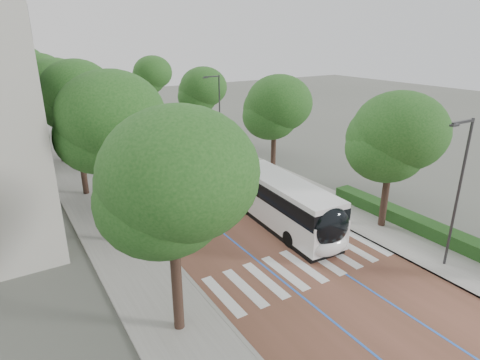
# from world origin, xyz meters

# --- Properties ---
(ground) EXTENTS (160.00, 160.00, 0.00)m
(ground) POSITION_xyz_m (0.00, 0.00, 0.00)
(ground) COLOR #51544C
(ground) RESTS_ON ground
(road) EXTENTS (11.00, 140.00, 0.02)m
(road) POSITION_xyz_m (0.00, 40.00, 0.01)
(road) COLOR brown
(road) RESTS_ON ground
(sidewalk_left) EXTENTS (4.00, 140.00, 0.12)m
(sidewalk_left) POSITION_xyz_m (-7.50, 40.00, 0.06)
(sidewalk_left) COLOR gray
(sidewalk_left) RESTS_ON ground
(sidewalk_right) EXTENTS (4.00, 140.00, 0.12)m
(sidewalk_right) POSITION_xyz_m (7.50, 40.00, 0.06)
(sidewalk_right) COLOR gray
(sidewalk_right) RESTS_ON ground
(kerb_left) EXTENTS (0.20, 140.00, 0.14)m
(kerb_left) POSITION_xyz_m (-5.60, 40.00, 0.06)
(kerb_left) COLOR gray
(kerb_left) RESTS_ON ground
(kerb_right) EXTENTS (0.20, 140.00, 0.14)m
(kerb_right) POSITION_xyz_m (5.60, 40.00, 0.06)
(kerb_right) COLOR gray
(kerb_right) RESTS_ON ground
(zebra_crossing) EXTENTS (10.55, 3.60, 0.01)m
(zebra_crossing) POSITION_xyz_m (0.20, 1.00, 0.03)
(zebra_crossing) COLOR silver
(zebra_crossing) RESTS_ON ground
(lane_line_left) EXTENTS (0.12, 126.00, 0.01)m
(lane_line_left) POSITION_xyz_m (-1.60, 40.00, 0.02)
(lane_line_left) COLOR blue
(lane_line_left) RESTS_ON road
(lane_line_right) EXTENTS (0.12, 126.00, 0.01)m
(lane_line_right) POSITION_xyz_m (1.60, 40.00, 0.02)
(lane_line_right) COLOR blue
(lane_line_right) RESTS_ON road
(hedge) EXTENTS (1.20, 14.00, 0.80)m
(hedge) POSITION_xyz_m (9.10, 0.00, 0.52)
(hedge) COLOR #1E4317
(hedge) RESTS_ON sidewalk_right
(streetlight_near) EXTENTS (1.82, 0.20, 8.00)m
(streetlight_near) POSITION_xyz_m (6.62, -3.00, 4.82)
(streetlight_near) COLOR #313134
(streetlight_near) RESTS_ON sidewalk_right
(streetlight_far) EXTENTS (1.82, 0.20, 8.00)m
(streetlight_far) POSITION_xyz_m (6.62, 22.00, 4.82)
(streetlight_far) COLOR #313134
(streetlight_far) RESTS_ON sidewalk_right
(lamp_post_left) EXTENTS (0.14, 0.14, 8.00)m
(lamp_post_left) POSITION_xyz_m (-6.10, 8.00, 4.12)
(lamp_post_left) COLOR #313134
(lamp_post_left) RESTS_ON sidewalk_left
(trees_left) EXTENTS (6.20, 60.69, 9.69)m
(trees_left) POSITION_xyz_m (-7.50, 24.41, 6.90)
(trees_left) COLOR black
(trees_left) RESTS_ON ground
(trees_right) EXTENTS (5.70, 47.62, 8.47)m
(trees_right) POSITION_xyz_m (7.70, 21.29, 5.84)
(trees_right) COLOR black
(trees_right) RESTS_ON ground
(lead_bus) EXTENTS (3.68, 18.52, 3.20)m
(lead_bus) POSITION_xyz_m (2.44, 9.14, 1.63)
(lead_bus) COLOR black
(lead_bus) RESTS_ON ground
(bus_queued_0) EXTENTS (3.27, 12.53, 3.20)m
(bus_queued_0) POSITION_xyz_m (2.31, 25.30, 1.62)
(bus_queued_0) COLOR silver
(bus_queued_0) RESTS_ON ground
(bus_queued_1) EXTENTS (3.30, 12.53, 3.20)m
(bus_queued_1) POSITION_xyz_m (2.30, 39.23, 1.62)
(bus_queued_1) COLOR silver
(bus_queued_1) RESTS_ON ground
(bus_queued_2) EXTENTS (3.24, 12.52, 3.20)m
(bus_queued_2) POSITION_xyz_m (1.53, 51.93, 1.62)
(bus_queued_2) COLOR silver
(bus_queued_2) RESTS_ON ground
(bus_queued_3) EXTENTS (3.09, 12.50, 3.20)m
(bus_queued_3) POSITION_xyz_m (1.56, 64.87, 1.62)
(bus_queued_3) COLOR silver
(bus_queued_3) RESTS_ON ground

